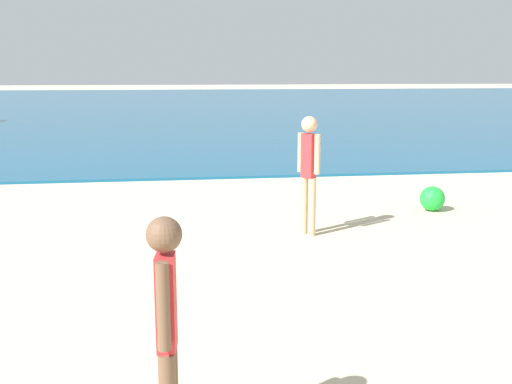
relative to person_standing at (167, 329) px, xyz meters
name	(u,v)px	position (x,y,z in m)	size (l,w,h in m)	color
water	(188,104)	(1.32, 39.74, -0.85)	(160.00, 60.00, 0.06)	#14567F
person_standing	(167,329)	(0.00, 0.00, 0.00)	(0.20, 0.35, 1.54)	brown
person_distant	(309,168)	(1.98, 5.03, 0.09)	(0.27, 0.33, 1.70)	#DDAD84
beach_ball	(432,199)	(4.39, 6.23, -0.67)	(0.42, 0.42, 0.42)	green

